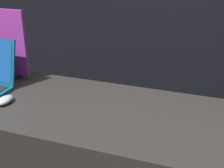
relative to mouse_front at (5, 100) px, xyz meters
The scene contains 2 objects.
mouse_front is the anchor object (origin of this frame).
promo_stand_front 0.44m from the mouse_front, 125.00° to the left, with size 0.33×0.07×0.43m.
Camera 1 is at (0.46, -0.97, 1.62)m, focal length 50.00 mm.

